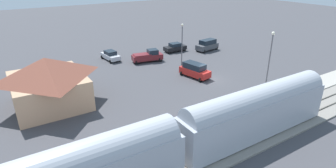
# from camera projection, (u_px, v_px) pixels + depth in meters

# --- Properties ---
(ground_plane) EXTENTS (200.00, 200.00, 0.00)m
(ground_plane) POSITION_uv_depth(u_px,v_px,m) (210.00, 79.00, 41.99)
(ground_plane) COLOR #424247
(railway_track) EXTENTS (4.80, 70.00, 0.30)m
(railway_track) POSITION_uv_depth(u_px,v_px,m) (292.00, 118.00, 31.04)
(railway_track) COLOR gray
(railway_track) RESTS_ON ground
(platform) EXTENTS (3.20, 46.00, 0.30)m
(platform) POSITION_uv_depth(u_px,v_px,m) (263.00, 104.00, 34.14)
(platform) COLOR #A8A399
(platform) RESTS_ON ground
(station_building) EXTENTS (9.85, 8.90, 6.01)m
(station_building) POSITION_uv_depth(u_px,v_px,m) (48.00, 81.00, 33.06)
(station_building) COLOR tan
(station_building) RESTS_ON ground
(pedestrian_on_platform) EXTENTS (0.36, 0.36, 1.71)m
(pedestrian_on_platform) POSITION_uv_depth(u_px,v_px,m) (282.00, 92.00, 34.49)
(pedestrian_on_platform) COLOR #333338
(pedestrian_on_platform) RESTS_ON platform
(suv_charcoal) EXTENTS (2.66, 5.14, 2.22)m
(suv_charcoal) POSITION_uv_depth(u_px,v_px,m) (207.00, 45.00, 56.03)
(suv_charcoal) COLOR #47494F
(suv_charcoal) RESTS_ON ground
(sedan_black) EXTENTS (1.94, 4.54, 1.74)m
(sedan_black) POSITION_uv_depth(u_px,v_px,m) (175.00, 47.00, 55.39)
(sedan_black) COLOR black
(sedan_black) RESTS_ON ground
(suv_red) EXTENTS (5.19, 3.12, 2.22)m
(suv_red) POSITION_uv_depth(u_px,v_px,m) (195.00, 70.00, 42.36)
(suv_red) COLOR red
(suv_red) RESTS_ON ground
(sedan_silver) EXTENTS (4.65, 2.59, 1.74)m
(sedan_silver) POSITION_uv_depth(u_px,v_px,m) (110.00, 55.00, 50.27)
(sedan_silver) COLOR silver
(sedan_silver) RESTS_ON ground
(pickup_maroon) EXTENTS (2.91, 5.67, 2.14)m
(pickup_maroon) POSITION_uv_depth(u_px,v_px,m) (148.00, 56.00, 49.42)
(pickup_maroon) COLOR maroon
(pickup_maroon) RESTS_ON ground
(light_pole_near_platform) EXTENTS (0.44, 0.44, 8.13)m
(light_pole_near_platform) POSITION_uv_depth(u_px,v_px,m) (270.00, 55.00, 36.21)
(light_pole_near_platform) COLOR #515156
(light_pole_near_platform) RESTS_ON ground
(light_pole_lot_center) EXTENTS (0.44, 0.44, 7.15)m
(light_pole_lot_center) POSITION_uv_depth(u_px,v_px,m) (182.00, 39.00, 46.14)
(light_pole_lot_center) COLOR #515156
(light_pole_lot_center) RESTS_ON ground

